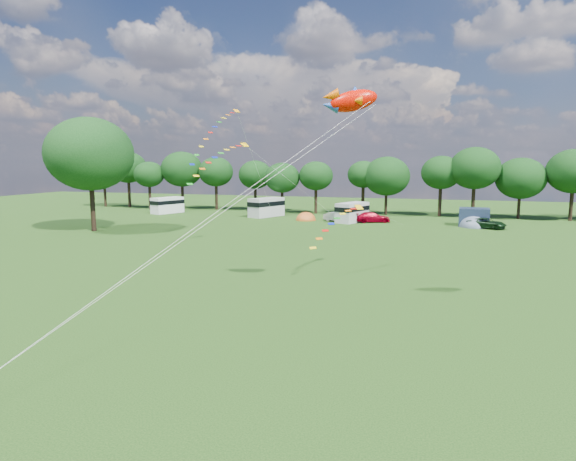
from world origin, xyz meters
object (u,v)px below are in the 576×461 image
(big_tree, at_px, (90,154))
(tent_greyblue, at_px, (474,227))
(car_c, at_px, (372,217))
(campervan_c, at_px, (352,212))
(campervan_b, at_px, (266,207))
(campervan_a, at_px, (167,205))
(tent_orange, at_px, (306,220))
(car_b, at_px, (338,217))
(car_d, at_px, (486,223))
(fish_kite, at_px, (349,101))

(big_tree, distance_m, tent_greyblue, 47.53)
(car_c, relative_size, campervan_c, 0.79)
(campervan_b, bearing_deg, campervan_c, -77.99)
(campervan_a, xyz_separation_m, tent_orange, (23.53, -2.78, -1.34))
(tent_orange, bearing_deg, car_c, 0.98)
(campervan_b, height_order, tent_orange, campervan_b)
(big_tree, relative_size, tent_orange, 4.20)
(car_b, relative_size, tent_greyblue, 0.91)
(car_c, relative_size, campervan_b, 0.74)
(campervan_b, relative_size, tent_greyblue, 1.51)
(campervan_a, height_order, campervan_c, campervan_c)
(car_b, bearing_deg, campervan_a, 107.01)
(car_d, relative_size, fish_kite, 1.41)
(campervan_a, bearing_deg, car_c, -73.09)
(big_tree, bearing_deg, tent_orange, 38.85)
(campervan_b, relative_size, campervan_c, 1.06)
(campervan_b, relative_size, tent_orange, 1.96)
(campervan_b, xyz_separation_m, fish_kite, (18.87, -40.43, 10.00))
(big_tree, height_order, tent_orange, big_tree)
(car_c, distance_m, tent_orange, 9.29)
(car_d, bearing_deg, car_b, 105.68)
(car_c, bearing_deg, tent_orange, 69.35)
(big_tree, xyz_separation_m, campervan_c, (28.12, 17.19, -7.60))
(campervan_a, distance_m, tent_greyblue, 45.76)
(big_tree, height_order, car_c, big_tree)
(big_tree, xyz_separation_m, car_c, (30.83, 17.53, -8.33))
(tent_orange, xyz_separation_m, fish_kite, (12.10, -37.78, 11.48))
(campervan_c, bearing_deg, fish_kite, -148.99)
(tent_orange, bearing_deg, car_b, -4.31)
(car_d, height_order, campervan_a, campervan_a)
(campervan_a, bearing_deg, car_b, -74.86)
(car_d, bearing_deg, campervan_b, 101.82)
(campervan_b, relative_size, fish_kite, 1.85)
(car_b, height_order, tent_greyblue, tent_greyblue)
(car_c, xyz_separation_m, tent_greyblue, (12.80, -0.97, -0.67))
(campervan_c, bearing_deg, tent_greyblue, -69.69)
(car_b, bearing_deg, fish_kite, -145.32)
(tent_orange, bearing_deg, campervan_b, 158.66)
(car_d, distance_m, campervan_c, 16.92)
(campervan_a, height_order, tent_orange, campervan_a)
(car_b, distance_m, tent_orange, 4.65)
(tent_greyblue, bearing_deg, tent_orange, 177.90)
(car_b, xyz_separation_m, fish_kite, (7.51, -37.44, 10.84))
(big_tree, bearing_deg, car_d, 19.01)
(car_b, xyz_separation_m, car_d, (18.79, -1.55, -0.01))
(campervan_c, relative_size, tent_greyblue, 1.43)
(campervan_b, distance_m, tent_greyblue, 29.09)
(car_c, xyz_separation_m, campervan_a, (-32.80, 2.62, 0.67))
(car_d, relative_size, tent_greyblue, 1.15)
(campervan_b, distance_m, fish_kite, 45.72)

